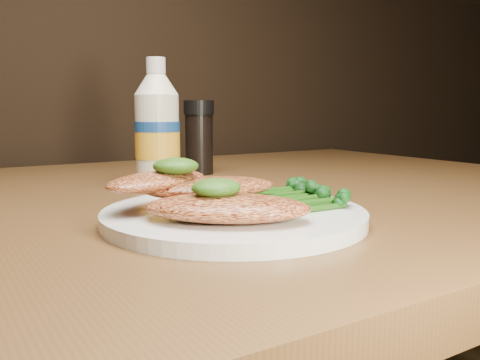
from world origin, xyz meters
TOP-DOWN VIEW (x-y plane):
  - plate at (-0.04, 0.87)m, footprint 0.24×0.24m
  - chicken_front at (-0.07, 0.83)m, footprint 0.16×0.14m
  - chicken_mid at (-0.06, 0.89)m, footprint 0.14×0.08m
  - chicken_back at (-0.10, 0.91)m, footprint 0.13×0.10m
  - pesto_front at (-0.08, 0.84)m, footprint 0.05×0.04m
  - pesto_back at (-0.09, 0.90)m, footprint 0.05×0.05m
  - broccolini_bundle at (0.01, 0.87)m, footprint 0.12×0.10m
  - mayo_bottle at (-0.01, 1.12)m, footprint 0.06×0.06m
  - pepper_grinder at (0.09, 1.20)m, footprint 0.06×0.06m

SIDE VIEW (x-z plane):
  - plate at x=-0.04m, z-range 0.75..0.76m
  - broccolini_bundle at x=0.01m, z-range 0.76..0.78m
  - chicken_front at x=-0.07m, z-range 0.76..0.78m
  - chicken_mid at x=-0.06m, z-range 0.77..0.79m
  - chicken_back at x=-0.10m, z-range 0.78..0.80m
  - pesto_front at x=-0.08m, z-range 0.78..0.80m
  - pesto_back at x=-0.09m, z-range 0.79..0.81m
  - pepper_grinder at x=0.09m, z-range 0.75..0.87m
  - mayo_bottle at x=-0.01m, z-range 0.75..0.92m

